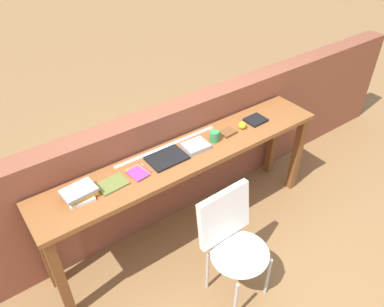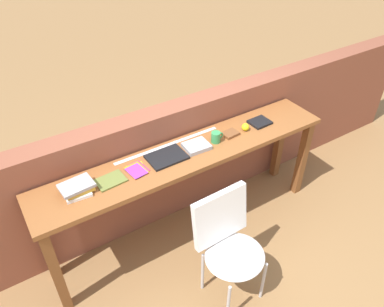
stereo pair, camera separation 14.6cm
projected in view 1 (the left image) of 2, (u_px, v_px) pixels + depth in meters
The scene contains 14 objects.
ground_plane at pixel (209, 249), 3.27m from camera, with size 40.00×40.00×0.00m, color olive.
brick_wall_back at pixel (166, 163), 3.34m from camera, with size 6.00×0.20×1.11m, color brown.
sideboard at pixel (188, 166), 3.01m from camera, with size 2.50×0.44×0.88m.
chair_white_moulded at pixel (234, 241), 2.68m from camera, with size 0.45×0.46×0.89m.
book_stack_leftmost at pixel (80, 193), 2.50m from camera, with size 0.23×0.18×0.07m.
magazine_cycling at pixel (113, 184), 2.62m from camera, with size 0.21×0.15×0.01m, color olive.
pamphlet_pile_colourful at pixel (138, 172), 2.73m from camera, with size 0.16×0.20×0.01m.
book_open_centre at pixel (167, 158), 2.85m from camera, with size 0.29×0.21×0.02m, color black.
book_grey_hardcover at pixel (196, 146), 2.97m from camera, with size 0.20×0.16×0.03m, color #9E9EA3.
mug at pixel (214, 136), 3.02m from camera, with size 0.11×0.08×0.09m.
leather_journal_brown at pixel (228, 132), 3.13m from camera, with size 0.13×0.10×0.02m, color brown.
sports_ball_small at pixel (242, 125), 3.18m from camera, with size 0.06×0.06×0.06m, color yellow.
book_repair_rightmost at pixel (256, 120), 3.28m from camera, with size 0.18×0.15×0.02m, color black.
ruler_metal_back_edge at pixel (167, 146), 2.99m from camera, with size 0.93×0.03×0.00m, color silver.
Camera 1 is at (-1.35, -1.60, 2.65)m, focal length 35.00 mm.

